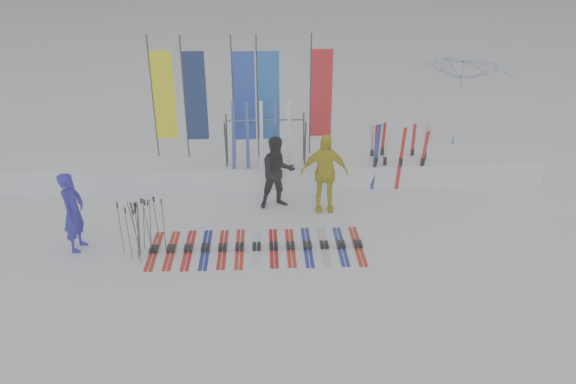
{
  "coord_description": "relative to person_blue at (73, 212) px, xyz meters",
  "views": [
    {
      "loc": [
        -0.31,
        -9.31,
        6.16
      ],
      "look_at": [
        0.2,
        1.6,
        1.0
      ],
      "focal_mm": 35.0,
      "sensor_mm": 36.0,
      "label": 1
    }
  ],
  "objects": [
    {
      "name": "tent_canopy",
      "position": [
        9.71,
        5.17,
        0.59
      ],
      "size": [
        4.09,
        4.13,
        2.92
      ],
      "primitive_type": "imported",
      "rotation": [
        0.0,
        0.0,
        0.35
      ],
      "color": "white",
      "rests_on": "ground"
    },
    {
      "name": "ground",
      "position": [
        4.25,
        -1.14,
        -0.87
      ],
      "size": [
        120.0,
        120.0,
        0.0
      ],
      "primitive_type": "plane",
      "color": "white",
      "rests_on": "ground"
    },
    {
      "name": "snow_bank",
      "position": [
        4.25,
        3.46,
        -0.57
      ],
      "size": [
        14.0,
        1.6,
        0.6
      ],
      "primitive_type": "cube",
      "color": "white",
      "rests_on": "ground"
    },
    {
      "name": "person_blue",
      "position": [
        0.0,
        0.0,
        0.0
      ],
      "size": [
        0.5,
        0.68,
        1.73
      ],
      "primitive_type": "imported",
      "rotation": [
        0.0,
        0.0,
        1.43
      ],
      "color": "#1F1CA4",
      "rests_on": "ground"
    },
    {
      "name": "ski_row",
      "position": [
        3.76,
        -0.19,
        -0.83
      ],
      "size": [
        4.48,
        1.65,
        0.07
      ],
      "color": "red",
      "rests_on": "ground"
    },
    {
      "name": "pole_cluster",
      "position": [
        1.41,
        -0.29,
        -0.26
      ],
      "size": [
        0.93,
        0.63,
        1.24
      ],
      "color": "#595B60",
      "rests_on": "ground"
    },
    {
      "name": "person_black",
      "position": [
        4.26,
        1.78,
        0.02
      ],
      "size": [
        1.01,
        0.87,
        1.77
      ],
      "primitive_type": "imported",
      "rotation": [
        0.0,
        0.0,
        0.26
      ],
      "color": "black",
      "rests_on": "ground"
    },
    {
      "name": "person_yellow",
      "position": [
        5.35,
        1.56,
        0.09
      ],
      "size": [
        1.12,
        0.47,
        1.91
      ],
      "primitive_type": "imported",
      "rotation": [
        0.0,
        0.0,
        -0.0
      ],
      "color": "#CEC30D",
      "rests_on": "ground"
    },
    {
      "name": "feather_flags",
      "position": [
        3.31,
        3.66,
        1.38
      ],
      "size": [
        4.64,
        0.23,
        3.2
      ],
      "color": "#383A3F",
      "rests_on": "ground"
    },
    {
      "name": "upright_skis",
      "position": [
        7.39,
        3.04,
        -0.07
      ],
      "size": [
        1.46,
        0.93,
        1.68
      ],
      "color": "red",
      "rests_on": "ground"
    },
    {
      "name": "ski_rack",
      "position": [
        3.99,
        3.06,
        0.52
      ],
      "size": [
        2.04,
        0.8,
        1.23
      ],
      "color": "#383A3F",
      "rests_on": "ground"
    }
  ]
}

